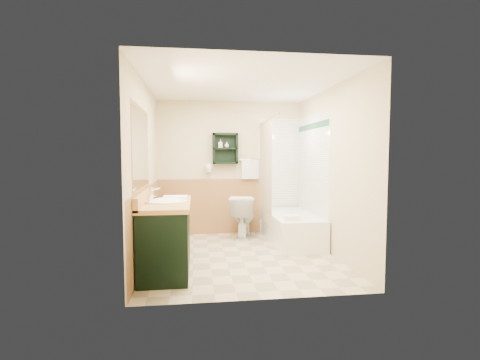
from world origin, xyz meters
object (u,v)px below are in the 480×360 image
(vanity, at_px, (166,236))
(vanity_book, at_px, (156,189))
(toilet, at_px, (243,216))
(soap_bottle_a, at_px, (221,146))
(bathtub, at_px, (292,228))
(soap_bottle_b, at_px, (227,145))
(hair_dryer, at_px, (208,168))
(wall_shelf, at_px, (225,148))

(vanity, relative_size, vanity_book, 5.53)
(toilet, bearing_deg, soap_bottle_a, -22.98)
(bathtub, relative_size, soap_bottle_b, 14.88)
(hair_dryer, xyz_separation_m, toilet, (0.58, -0.29, -0.83))
(vanity, xyz_separation_m, toilet, (1.18, 1.60, -0.06))
(hair_dryer, distance_m, soap_bottle_a, 0.45)
(wall_shelf, height_order, vanity, wall_shelf)
(wall_shelf, xyz_separation_m, soap_bottle_a, (-0.08, -0.01, 0.05))
(wall_shelf, bearing_deg, hair_dryer, 175.24)
(wall_shelf, xyz_separation_m, bathtub, (1.03, -0.74, -1.31))
(wall_shelf, relative_size, hair_dryer, 2.29)
(bathtub, height_order, soap_bottle_b, soap_bottle_b)
(bathtub, xyz_separation_m, soap_bottle_a, (-1.11, 0.73, 1.36))
(vanity_book, height_order, soap_bottle_a, soap_bottle_a)
(vanity, relative_size, toilet, 1.80)
(bathtub, height_order, soap_bottle_a, soap_bottle_a)
(soap_bottle_b, bearing_deg, wall_shelf, 169.67)
(vanity_book, relative_size, soap_bottle_b, 2.42)
(bathtub, relative_size, soap_bottle_a, 10.52)
(toilet, distance_m, vanity_book, 1.90)
(wall_shelf, xyz_separation_m, vanity, (-0.89, -1.87, -1.12))
(wall_shelf, distance_m, bathtub, 1.82)
(vanity, bearing_deg, vanity_book, 112.37)
(vanity, height_order, soap_bottle_a, soap_bottle_a)
(toilet, height_order, soap_bottle_b, soap_bottle_b)
(wall_shelf, distance_m, vanity, 2.36)
(wall_shelf, relative_size, soap_bottle_b, 5.46)
(hair_dryer, height_order, vanity_book, hair_dryer)
(hair_dryer, bearing_deg, soap_bottle_b, -5.23)
(vanity_book, bearing_deg, vanity, -54.21)
(soap_bottle_a, xyz_separation_m, soap_bottle_b, (0.11, 0.00, 0.01))
(toilet, distance_m, soap_bottle_a, 1.31)
(toilet, xyz_separation_m, soap_bottle_b, (-0.26, 0.26, 1.24))
(wall_shelf, distance_m, vanity_book, 1.90)
(wall_shelf, distance_m, soap_bottle_a, 0.09)
(vanity, distance_m, soap_bottle_b, 2.39)
(vanity, xyz_separation_m, soap_bottle_a, (0.81, 1.87, 1.17))
(wall_shelf, height_order, bathtub, wall_shelf)
(vanity_book, xyz_separation_m, soap_bottle_a, (0.98, 1.47, 0.62))
(toilet, xyz_separation_m, vanity_book, (-1.34, -1.20, 0.61))
(vanity, bearing_deg, soap_bottle_b, 63.70)
(hair_dryer, height_order, soap_bottle_a, soap_bottle_a)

